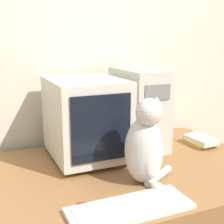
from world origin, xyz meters
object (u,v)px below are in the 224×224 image
keyboard (130,208)px  crt_monitor (86,118)px  cat (146,147)px  pen (96,203)px  book_stack (201,141)px  computer_tower (139,108)px

keyboard → crt_monitor: bearing=87.7°
crt_monitor → cat: size_ratio=1.19×
keyboard → pen: 0.14m
keyboard → book_stack: (0.73, 0.49, 0.02)m
cat → keyboard: bearing=-140.3°
cat → book_stack: cat is taller
pen → cat: bearing=18.2°
keyboard → book_stack: 0.88m
crt_monitor → keyboard: bearing=-92.3°
keyboard → book_stack: bearing=34.0°
computer_tower → keyboard: computer_tower is taller
book_stack → keyboard: bearing=-146.0°
keyboard → pen: bearing=136.5°
crt_monitor → computer_tower: bearing=9.2°
keyboard → cat: (0.17, 0.18, 0.16)m
computer_tower → cat: bearing=-114.8°
crt_monitor → computer_tower: computer_tower is taller
pen → computer_tower: bearing=48.5°
book_stack → pen: bearing=-154.4°
cat → book_stack: (0.56, 0.31, -0.14)m
computer_tower → pen: 0.75m
keyboard → cat: bearing=47.7°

